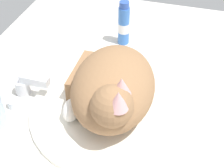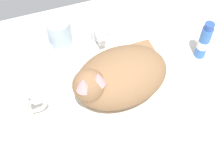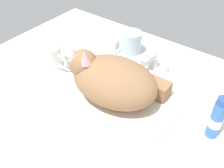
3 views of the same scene
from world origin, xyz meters
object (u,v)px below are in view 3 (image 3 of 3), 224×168
rinse_cup (131,43)px  faucet (152,61)px  toothpaste_bottle (216,119)px  cat (113,80)px  coffee_mug (51,57)px  soap_bar (109,43)px

rinse_cup → faucet: bearing=-17.9°
rinse_cup → toothpaste_bottle: (38.79, -20.09, 1.86)cm
cat → toothpaste_bottle: cat is taller
coffee_mug → toothpaste_bottle: size_ratio=0.93×
faucet → toothpaste_bottle: toothpaste_bottle is taller
cat → rinse_cup: bearing=112.4°
faucet → soap_bar: (-18.58, 0.30, 0.16)cm
coffee_mug → rinse_cup: 29.35cm
faucet → toothpaste_bottle: 32.54cm
cat → toothpaste_bottle: bearing=9.4°
toothpaste_bottle → cat: bearing=-170.6°
soap_bar → toothpaste_bottle: toothpaste_bottle is taller
soap_bar → faucet: bearing=-0.9°
faucet → coffee_mug: 34.63cm
faucet → rinse_cup: size_ratio=1.50×
soap_bar → cat: bearing=-50.5°
soap_bar → coffee_mug: bearing=-114.1°
rinse_cup → soap_bar: rinse_cup is taller
coffee_mug → soap_bar: size_ratio=1.89×
coffee_mug → soap_bar: 22.80cm
rinse_cup → soap_bar: 8.40cm
faucet → rinse_cup: bearing=162.1°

